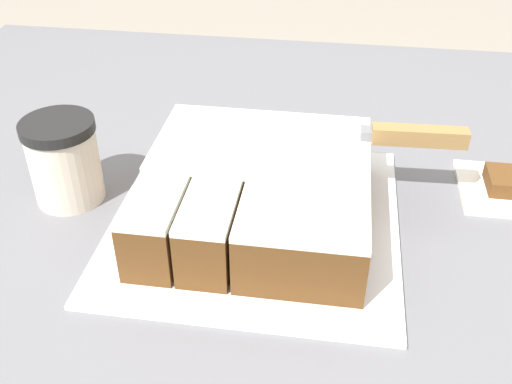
% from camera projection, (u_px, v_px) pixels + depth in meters
% --- Properties ---
extents(cake_board, '(0.36, 0.37, 0.01)m').
position_uv_depth(cake_board, '(256.00, 219.00, 0.76)').
color(cake_board, white).
rests_on(cake_board, countertop).
extents(cake, '(0.27, 0.28, 0.08)m').
position_uv_depth(cake, '(258.00, 191.00, 0.74)').
color(cake, brown).
rests_on(cake, cake_board).
extents(knife, '(0.36, 0.04, 0.02)m').
position_uv_depth(knife, '(390.00, 136.00, 0.75)').
color(knife, silver).
rests_on(knife, cake).
extents(coffee_cup, '(0.09, 0.09, 0.11)m').
position_uv_depth(coffee_cup, '(64.00, 160.00, 0.78)').
color(coffee_cup, beige).
rests_on(coffee_cup, countertop).
extents(paper_napkin, '(0.13, 0.13, 0.01)m').
position_uv_depth(paper_napkin, '(507.00, 190.00, 0.82)').
color(paper_napkin, white).
rests_on(paper_napkin, countertop).
extents(brownie, '(0.06, 0.06, 0.02)m').
position_uv_depth(brownie, '(509.00, 181.00, 0.81)').
color(brownie, brown).
rests_on(brownie, paper_napkin).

